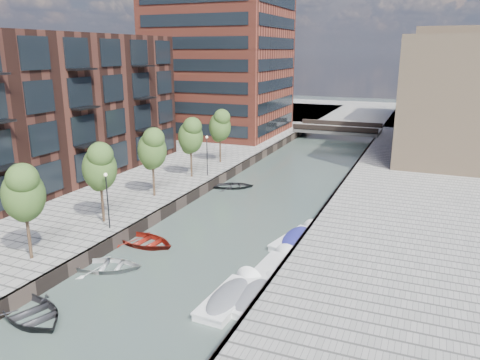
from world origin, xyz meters
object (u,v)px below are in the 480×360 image
Objects in this scene: bridge at (338,129)px; tree_3 at (99,166)px; sloop_3 at (108,269)px; tree_2 at (23,191)px; tree_4 at (152,148)px; motorboat_3 at (299,238)px; sloop_2 at (145,244)px; motorboat_1 at (232,296)px; tree_5 at (191,135)px; tree_6 at (220,125)px; motorboat_4 at (257,295)px; car at (411,139)px; sloop_1 at (31,318)px; motorboat_2 at (275,269)px; sloop_4 at (234,188)px.

tree_3 reaches higher than bridge.
tree_2 is at bearing 99.45° from sloop_3.
motorboat_3 is (14.01, -2.77, -5.09)m from tree_4.
sloop_2 is (-4.55, -47.59, -1.39)m from bridge.
motorboat_1 is (12.75, -12.24, -5.09)m from tree_4.
sloop_2 is (3.95, -14.59, -5.31)m from tree_5.
tree_6 is (0.00, 7.00, 0.00)m from tree_5.
tree_2 is 1.11× the size of motorboat_1.
tree_2 is 1.22× the size of motorboat_4.
motorboat_3 is (10.02, 9.07, 0.21)m from sloop_3.
sloop_1 is at bearing -127.22° from car.
tree_3 is 7.00m from tree_4.
motorboat_2 reaches higher than sloop_3.
bridge reaches higher than sloop_1.
tree_4 is at bearing 90.00° from tree_2.
tree_6 is at bearing -10.15° from sloop_3.
tree_4 is at bearing 34.74° from sloop_2.
sloop_1 is at bearing -147.24° from motorboat_1.
sloop_3 is 1.27× the size of car.
tree_6 is at bearing 11.75° from sloop_4.
motorboat_4 is (13.99, -11.59, -5.12)m from tree_4.
sloop_4 is 18.69m from motorboat_2.
tree_3 is 1.36× the size of sloop_3.
tree_5 is 17.83m from motorboat_3.
motorboat_3 is 8.82m from motorboat_4.
bridge reaches higher than sloop_2.
tree_5 is at bearing -6.97° from sloop_3.
motorboat_2 is 3.63m from motorboat_4.
motorboat_3 is (14.01, -9.77, -5.09)m from tree_5.
motorboat_1 is (8.76, -0.40, 0.21)m from sloop_3.
sloop_1 is (3.86, -10.97, -5.31)m from tree_3.
tree_3 reaches higher than sloop_2.
car is at bearing 53.97° from tree_5.
tree_4 is at bearing 90.00° from tree_3.
tree_3 and tree_5 have the same top height.
tree_5 is at bearing 126.97° from motorboat_4.
sloop_1 is at bearing 155.60° from sloop_4.
tree_2 is 1.08× the size of motorboat_3.
sloop_4 is at bearing 19.19° from sloop_1.
motorboat_1 is at bearing 7.84° from tree_2.
tree_3 is (0.00, 7.00, 0.00)m from tree_2.
bridge is 2.39× the size of motorboat_2.
tree_6 is at bearing 26.88° from sloop_1.
tree_4 is 15.16m from motorboat_3.
motorboat_2 is at bearing 91.85° from motorboat_4.
bridge reaches higher than sloop_4.
tree_4 is 10.52m from sloop_4.
motorboat_3 is (10.06, 4.81, 0.21)m from sloop_2.
tree_3 reaches higher than car.
sloop_3 is (-4.51, -51.84, -1.39)m from bridge.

